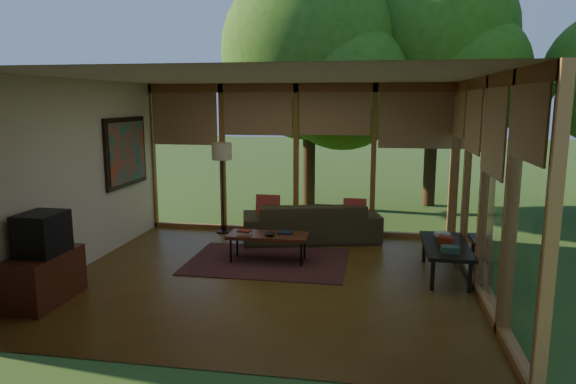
% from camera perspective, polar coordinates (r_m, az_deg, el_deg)
% --- Properties ---
extents(floor, '(5.50, 5.50, 0.00)m').
position_cam_1_polar(floor, '(7.15, -2.23, -9.48)').
color(floor, brown).
rests_on(floor, ground).
extents(ceiling, '(5.50, 5.50, 0.00)m').
position_cam_1_polar(ceiling, '(6.74, -2.40, 12.68)').
color(ceiling, white).
rests_on(ceiling, ground).
extents(wall_left, '(0.04, 5.00, 2.70)m').
position_cam_1_polar(wall_left, '(7.86, -22.34, 1.70)').
color(wall_left, beige).
rests_on(wall_left, ground).
extents(wall_front, '(5.50, 0.04, 2.70)m').
position_cam_1_polar(wall_front, '(4.45, -9.04, -3.63)').
color(wall_front, beige).
rests_on(wall_front, ground).
extents(window_wall_back, '(5.50, 0.12, 2.70)m').
position_cam_1_polar(window_wall_back, '(9.25, 0.91, 3.62)').
color(window_wall_back, '#9A6130').
rests_on(window_wall_back, ground).
extents(window_wall_right, '(0.12, 5.00, 2.70)m').
position_cam_1_polar(window_wall_right, '(6.80, 20.98, 0.59)').
color(window_wall_right, '#9A6130').
rests_on(window_wall_right, ground).
extents(tree_nw, '(3.89, 3.89, 5.41)m').
position_cam_1_polar(tree_nw, '(11.66, 2.47, 15.33)').
color(tree_nw, '#3D2716').
rests_on(tree_nw, ground).
extents(tree_ne, '(3.49, 3.49, 5.61)m').
position_cam_1_polar(tree_ne, '(12.33, 16.13, 16.49)').
color(tree_ne, '#3D2716').
rests_on(tree_ne, ground).
extents(rug, '(2.36, 1.67, 0.01)m').
position_cam_1_polar(rug, '(7.82, -2.27, -7.69)').
color(rug, maroon).
rests_on(rug, floor).
extents(sofa, '(2.49, 1.48, 0.68)m').
position_cam_1_polar(sofa, '(8.89, 2.57, -3.26)').
color(sofa, '#3D361E').
rests_on(sofa, floor).
extents(pillow_left, '(0.40, 0.21, 0.42)m').
position_cam_1_polar(pillow_left, '(8.91, -2.25, -1.65)').
color(pillow_left, maroon).
rests_on(pillow_left, sofa).
extents(pillow_right, '(0.38, 0.21, 0.40)m').
position_cam_1_polar(pillow_right, '(8.73, 7.43, -2.03)').
color(pillow_right, maroon).
rests_on(pillow_right, sofa).
extents(ct_book_lower, '(0.22, 0.17, 0.03)m').
position_cam_1_polar(ct_book_lower, '(7.74, -4.86, -4.57)').
color(ct_book_lower, beige).
rests_on(ct_book_lower, coffee_table).
extents(ct_book_upper, '(0.20, 0.16, 0.03)m').
position_cam_1_polar(ct_book_upper, '(7.73, -4.86, -4.35)').
color(ct_book_upper, maroon).
rests_on(ct_book_upper, coffee_table).
extents(ct_book_side, '(0.21, 0.16, 0.03)m').
position_cam_1_polar(ct_book_side, '(7.74, -0.30, -4.53)').
color(ct_book_side, black).
rests_on(ct_book_side, coffee_table).
extents(ct_bowl, '(0.16, 0.16, 0.07)m').
position_cam_1_polar(ct_bowl, '(7.60, -2.03, -4.65)').
color(ct_bowl, black).
rests_on(ct_bowl, coffee_table).
extents(media_cabinet, '(0.50, 1.00, 0.60)m').
position_cam_1_polar(media_cabinet, '(6.89, -25.44, -8.62)').
color(media_cabinet, '#552517').
rests_on(media_cabinet, floor).
extents(television, '(0.45, 0.55, 0.50)m').
position_cam_1_polar(television, '(6.73, -25.66, -4.19)').
color(television, black).
rests_on(television, media_cabinet).
extents(console_book_a, '(0.23, 0.17, 0.08)m').
position_cam_1_polar(console_book_a, '(7.01, 17.58, -6.10)').
color(console_book_a, '#2D4F3F').
rests_on(console_book_a, side_console).
extents(console_book_b, '(0.24, 0.21, 0.09)m').
position_cam_1_polar(console_book_b, '(7.44, 17.12, -5.12)').
color(console_book_b, maroon).
rests_on(console_book_b, side_console).
extents(console_book_c, '(0.23, 0.19, 0.06)m').
position_cam_1_polar(console_book_c, '(7.83, 16.75, -4.48)').
color(console_book_c, beige).
rests_on(console_book_c, side_console).
extents(floor_lamp, '(0.36, 0.36, 1.65)m').
position_cam_1_polar(floor_lamp, '(9.32, -7.36, 3.93)').
color(floor_lamp, black).
rests_on(floor_lamp, floor).
extents(coffee_table, '(1.20, 0.50, 0.43)m').
position_cam_1_polar(coffee_table, '(7.72, -2.24, -4.95)').
color(coffee_table, '#552517').
rests_on(coffee_table, floor).
extents(side_console, '(0.60, 1.40, 0.46)m').
position_cam_1_polar(side_console, '(7.41, 17.14, -5.89)').
color(side_console, black).
rests_on(side_console, floor).
extents(wall_painting, '(0.06, 1.35, 1.15)m').
position_cam_1_polar(wall_painting, '(9.03, -17.54, 4.26)').
color(wall_painting, black).
rests_on(wall_painting, wall_left).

